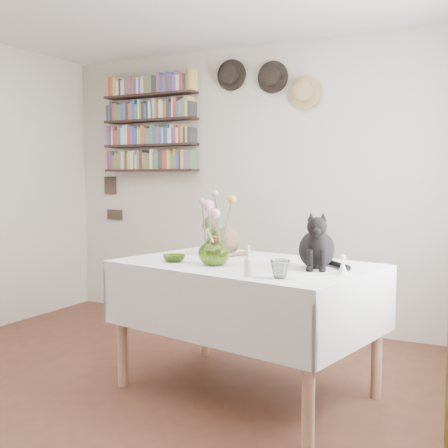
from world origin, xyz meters
The scene contains 14 objects.
room centered at (0.00, 0.00, 1.25)m, with size 4.08×4.58×2.58m.
dining_table centered at (0.60, 0.68, 0.61)m, with size 1.67×1.25×0.81m.
tabby_cat centered at (0.34, 0.94, 0.96)m, with size 0.19×0.25×0.29m, color brown, non-canonical shape.
black_cat centered at (1.04, 0.68, 0.98)m, with size 0.22×0.28×0.33m, color black, non-canonical shape.
flower_vase centered at (0.47, 0.51, 0.91)m, with size 0.19×0.19×0.20m, color #85B031.
green_bowl centered at (0.19, 0.51, 0.83)m, with size 0.14×0.14×0.04m, color #85B031.
drinking_glass centered at (0.98, 0.27, 0.86)m, with size 0.10×0.10×0.10m, color white.
candlestick centered at (0.80, 0.26, 0.86)m, with size 0.05×0.05×0.16m.
berry_jar centered at (0.48, 0.48, 0.90)m, with size 0.05×0.05×0.20m.
porcelain_figurine centered at (1.24, 0.53, 0.86)m, with size 0.06×0.06×0.11m.
flower_bouquet centered at (0.47, 0.52, 1.15)m, with size 0.17×0.12×0.39m.
bookshelf_unit centered at (-1.10, 2.16, 1.84)m, with size 1.00×0.16×0.91m.
wall_hats centered at (0.12, 2.19, 2.17)m, with size 0.98×0.09×0.48m.
wall_art_plaques centered at (-1.63, 2.23, 1.12)m, with size 0.21×0.02×0.44m.
Camera 1 is at (2.01, -2.41, 1.32)m, focal length 45.00 mm.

